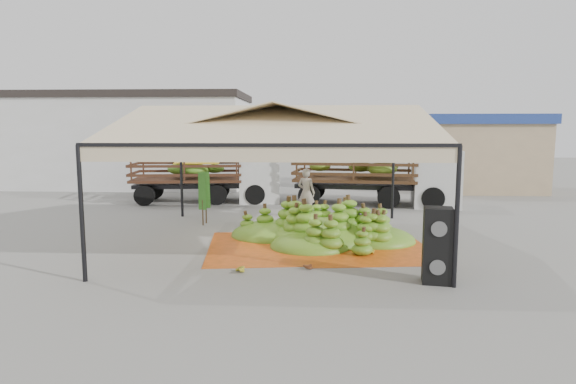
{
  "coord_description": "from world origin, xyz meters",
  "views": [
    {
      "loc": [
        0.98,
        -14.02,
        3.32
      ],
      "look_at": [
        0.2,
        1.5,
        1.3
      ],
      "focal_mm": 30.0,
      "sensor_mm": 36.0,
      "label": 1
    }
  ],
  "objects_px": {
    "vendor": "(306,193)",
    "truck_left": "(212,171)",
    "speaker_stack": "(437,245)",
    "banana_heap": "(325,219)",
    "truck_right": "(382,171)"
  },
  "relations": [
    {
      "from": "banana_heap",
      "to": "speaker_stack",
      "type": "height_order",
      "value": "speaker_stack"
    },
    {
      "from": "vendor",
      "to": "truck_right",
      "type": "xyz_separation_m",
      "value": [
        3.3,
        3.35,
        0.57
      ]
    },
    {
      "from": "truck_left",
      "to": "truck_right",
      "type": "relative_size",
      "value": 0.93
    },
    {
      "from": "truck_left",
      "to": "truck_right",
      "type": "xyz_separation_m",
      "value": [
        7.69,
        -0.48,
        0.1
      ]
    },
    {
      "from": "speaker_stack",
      "to": "banana_heap",
      "type": "bearing_deg",
      "value": 128.7
    },
    {
      "from": "speaker_stack",
      "to": "vendor",
      "type": "height_order",
      "value": "vendor"
    },
    {
      "from": "speaker_stack",
      "to": "truck_left",
      "type": "relative_size",
      "value": 0.24
    },
    {
      "from": "banana_heap",
      "to": "speaker_stack",
      "type": "distance_m",
      "value": 4.75
    },
    {
      "from": "truck_left",
      "to": "truck_right",
      "type": "bearing_deg",
      "value": -10.24
    },
    {
      "from": "banana_heap",
      "to": "truck_right",
      "type": "distance_m",
      "value": 7.52
    },
    {
      "from": "banana_heap",
      "to": "truck_right",
      "type": "relative_size",
      "value": 0.8
    },
    {
      "from": "truck_left",
      "to": "truck_right",
      "type": "distance_m",
      "value": 7.7
    },
    {
      "from": "vendor",
      "to": "truck_left",
      "type": "relative_size",
      "value": 0.27
    },
    {
      "from": "banana_heap",
      "to": "truck_left",
      "type": "height_order",
      "value": "truck_left"
    },
    {
      "from": "banana_heap",
      "to": "truck_right",
      "type": "height_order",
      "value": "truck_right"
    }
  ]
}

